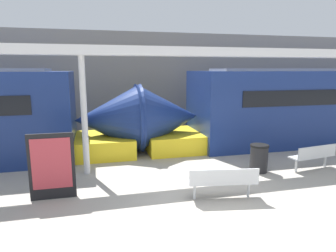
{
  "coord_description": "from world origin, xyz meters",
  "views": [
    {
      "loc": [
        -2.67,
        -6.27,
        3.18
      ],
      "look_at": [
        -0.4,
        2.78,
        1.4
      ],
      "focal_mm": 32.0,
      "sensor_mm": 36.0,
      "label": 1
    }
  ],
  "objects_px": {
    "bench_far": "(314,155)",
    "support_column_near": "(84,117)",
    "trash_bin": "(259,158)",
    "poster_board": "(52,166)",
    "bench_near": "(223,180)"
  },
  "relations": [
    {
      "from": "support_column_near",
      "to": "poster_board",
      "type": "bearing_deg",
      "value": -114.65
    },
    {
      "from": "poster_board",
      "to": "support_column_near",
      "type": "height_order",
      "value": "support_column_near"
    },
    {
      "from": "support_column_near",
      "to": "bench_far",
      "type": "bearing_deg",
      "value": -11.37
    },
    {
      "from": "trash_bin",
      "to": "support_column_near",
      "type": "height_order",
      "value": "support_column_near"
    },
    {
      "from": "poster_board",
      "to": "support_column_near",
      "type": "distance_m",
      "value": 2.08
    },
    {
      "from": "bench_near",
      "to": "poster_board",
      "type": "xyz_separation_m",
      "value": [
        -4.05,
        1.07,
        0.34
      ]
    },
    {
      "from": "bench_far",
      "to": "support_column_near",
      "type": "relative_size",
      "value": 0.45
    },
    {
      "from": "bench_far",
      "to": "support_column_near",
      "type": "distance_m",
      "value": 7.26
    },
    {
      "from": "bench_far",
      "to": "trash_bin",
      "type": "height_order",
      "value": "trash_bin"
    },
    {
      "from": "bench_far",
      "to": "bench_near",
      "type": "bearing_deg",
      "value": -168.77
    },
    {
      "from": "bench_near",
      "to": "support_column_near",
      "type": "relative_size",
      "value": 0.49
    },
    {
      "from": "support_column_near",
      "to": "bench_near",
      "type": "bearing_deg",
      "value": -40.01
    },
    {
      "from": "trash_bin",
      "to": "poster_board",
      "type": "relative_size",
      "value": 0.52
    },
    {
      "from": "bench_near",
      "to": "trash_bin",
      "type": "height_order",
      "value": "trash_bin"
    },
    {
      "from": "bench_near",
      "to": "poster_board",
      "type": "height_order",
      "value": "poster_board"
    }
  ]
}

